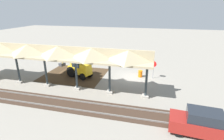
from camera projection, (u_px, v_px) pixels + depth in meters
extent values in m
plane|color=gray|center=(132.00, 78.00, 23.07)|extent=(120.00, 120.00, 0.00)
cube|color=#42301E|center=(75.00, 75.00, 24.11)|extent=(8.17, 7.00, 0.01)
cube|color=#9E998E|center=(145.00, 96.00, 18.09)|extent=(0.70, 0.70, 0.20)
cylinder|color=#2D383D|center=(146.00, 81.00, 17.51)|extent=(0.24, 0.24, 3.60)
cube|color=#9E998E|center=(110.00, 92.00, 18.96)|extent=(0.70, 0.70, 0.20)
cylinder|color=#2D383D|center=(110.00, 77.00, 18.39)|extent=(0.24, 0.24, 3.60)
cube|color=#9E998E|center=(77.00, 88.00, 19.84)|extent=(0.70, 0.70, 0.20)
cylinder|color=#2D383D|center=(76.00, 74.00, 19.27)|extent=(0.24, 0.24, 3.60)
cube|color=#9E998E|center=(48.00, 85.00, 20.72)|extent=(0.70, 0.70, 0.20)
cylinder|color=#2D383D|center=(46.00, 71.00, 20.15)|extent=(0.24, 0.24, 3.60)
cube|color=#9E998E|center=(20.00, 82.00, 21.60)|extent=(0.70, 0.70, 0.20)
cylinder|color=#2D383D|center=(18.00, 69.00, 21.03)|extent=(0.24, 0.24, 3.60)
cube|color=tan|center=(44.00, 55.00, 19.51)|extent=(24.12, 3.20, 0.20)
cube|color=tan|center=(43.00, 50.00, 19.29)|extent=(24.12, 0.20, 1.10)
pyramid|color=tan|center=(128.00, 55.00, 17.09)|extent=(3.44, 3.20, 1.10)
pyramid|color=tan|center=(92.00, 53.00, 17.97)|extent=(3.44, 3.20, 1.10)
pyramid|color=tan|center=(58.00, 51.00, 18.85)|extent=(3.44, 3.20, 1.10)
pyramid|color=tan|center=(28.00, 49.00, 19.73)|extent=(3.44, 3.20, 1.10)
pyramid|color=tan|center=(0.00, 47.00, 20.60)|extent=(3.44, 3.20, 1.10)
cube|color=slate|center=(120.00, 107.00, 16.15)|extent=(60.00, 0.08, 0.15)
cube|color=slate|center=(117.00, 116.00, 14.84)|extent=(60.00, 0.08, 0.15)
cube|color=#38281E|center=(119.00, 112.00, 15.51)|extent=(60.00, 2.58, 0.03)
cylinder|color=gray|center=(153.00, 70.00, 22.55)|extent=(0.06, 0.06, 2.15)
cylinder|color=red|center=(154.00, 64.00, 22.25)|extent=(0.68, 0.40, 0.76)
cube|color=yellow|center=(80.00, 70.00, 23.08)|extent=(3.45, 2.31, 0.90)
cube|color=#1E262D|center=(78.00, 61.00, 22.79)|extent=(1.62, 1.54, 1.40)
cube|color=yellow|center=(85.00, 66.00, 22.30)|extent=(1.45, 1.42, 0.50)
cylinder|color=black|center=(79.00, 69.00, 24.23)|extent=(1.42, 0.76, 1.40)
cylinder|color=black|center=(71.00, 72.00, 23.12)|extent=(1.42, 0.76, 1.40)
cylinder|color=black|center=(90.00, 74.00, 23.19)|extent=(0.95, 0.59, 0.90)
cylinder|color=black|center=(83.00, 77.00, 22.17)|extent=(0.95, 0.59, 0.90)
cylinder|color=yellow|center=(68.00, 59.00, 23.79)|extent=(1.06, 0.53, 1.41)
cylinder|color=yellow|center=(64.00, 59.00, 24.33)|extent=(1.07, 0.52, 1.70)
cube|color=#47474C|center=(62.00, 64.00, 24.85)|extent=(0.84, 0.96, 0.40)
cone|color=#42301E|center=(69.00, 73.00, 24.82)|extent=(5.73, 5.73, 1.67)
cube|color=maroon|center=(200.00, 125.00, 12.52)|extent=(4.33, 2.09, 0.95)
cube|color=#1E232B|center=(205.00, 116.00, 12.17)|extent=(2.47, 1.73, 0.73)
cylinder|color=black|center=(178.00, 133.00, 12.45)|extent=(0.61, 0.25, 0.60)
cylinder|color=black|center=(178.00, 121.00, 13.75)|extent=(0.61, 0.25, 0.60)
cylinder|color=black|center=(218.00, 129.00, 12.91)|extent=(0.61, 0.25, 0.60)
cylinder|color=orange|center=(140.00, 74.00, 23.20)|extent=(0.56, 0.56, 0.90)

